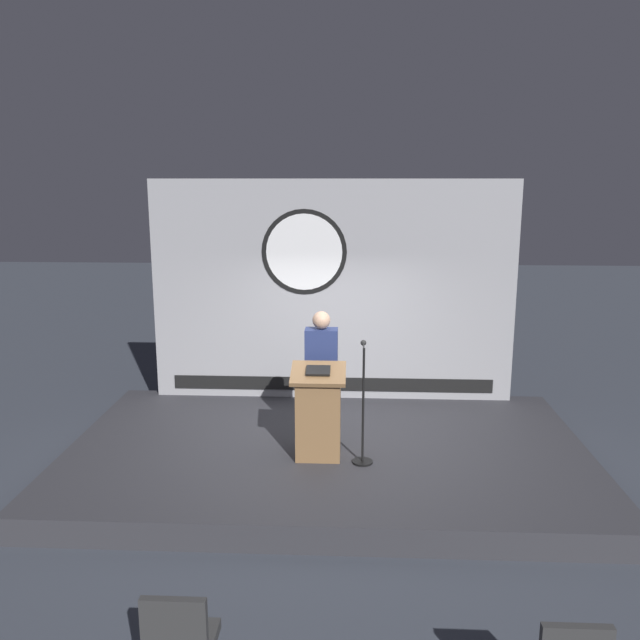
{
  "coord_description": "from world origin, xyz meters",
  "views": [
    {
      "loc": [
        0.29,
        -7.72,
        3.56
      ],
      "look_at": [
        -0.09,
        0.03,
        1.88
      ],
      "focal_mm": 37.04,
      "sensor_mm": 36.0,
      "label": 1
    }
  ],
  "objects_px": {
    "audience_chair_right": "(180,639)",
    "microphone_stand": "(363,421)",
    "speaker_person": "(321,376)",
    "podium": "(318,414)"
  },
  "relations": [
    {
      "from": "audience_chair_right",
      "to": "microphone_stand",
      "type": "bearing_deg",
      "value": 69.32
    },
    {
      "from": "speaker_person",
      "to": "audience_chair_right",
      "type": "distance_m",
      "value": 4.09
    },
    {
      "from": "podium",
      "to": "microphone_stand",
      "type": "distance_m",
      "value": 0.53
    },
    {
      "from": "microphone_stand",
      "to": "audience_chair_right",
      "type": "bearing_deg",
      "value": -110.68
    },
    {
      "from": "podium",
      "to": "audience_chair_right",
      "type": "xyz_separation_m",
      "value": [
        -0.76,
        -3.49,
        -0.35
      ]
    },
    {
      "from": "speaker_person",
      "to": "podium",
      "type": "bearing_deg",
      "value": -91.56
    },
    {
      "from": "speaker_person",
      "to": "microphone_stand",
      "type": "distance_m",
      "value": 0.85
    },
    {
      "from": "speaker_person",
      "to": "microphone_stand",
      "type": "xyz_separation_m",
      "value": [
        0.51,
        -0.57,
        -0.37
      ]
    },
    {
      "from": "podium",
      "to": "speaker_person",
      "type": "xyz_separation_m",
      "value": [
        0.01,
        0.48,
        0.31
      ]
    },
    {
      "from": "speaker_person",
      "to": "audience_chair_right",
      "type": "xyz_separation_m",
      "value": [
        -0.77,
        -3.97,
        -0.66
      ]
    }
  ]
}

